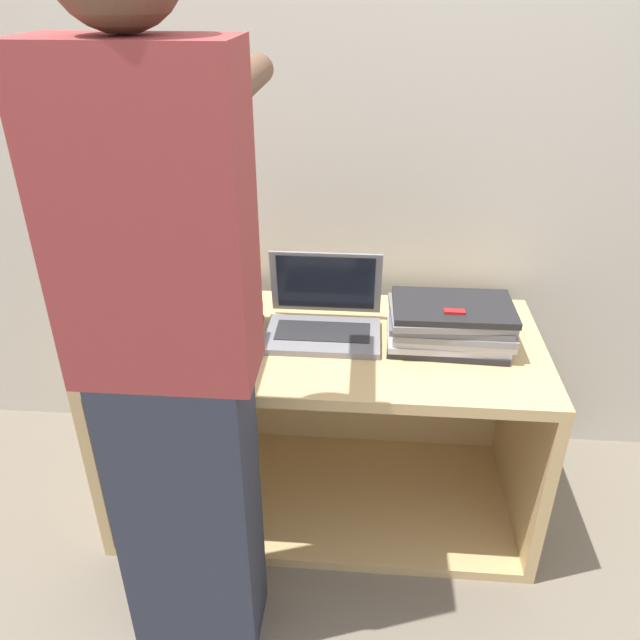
{
  "coord_description": "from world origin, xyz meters",
  "views": [
    {
      "loc": [
        0.13,
        -1.35,
        1.66
      ],
      "look_at": [
        0.0,
        0.23,
        0.79
      ],
      "focal_mm": 35.0,
      "sensor_mm": 36.0,
      "label": 1
    }
  ],
  "objects": [
    {
      "name": "ground_plane",
      "position": [
        0.0,
        0.0,
        0.0
      ],
      "size": [
        12.0,
        12.0,
        0.0
      ],
      "primitive_type": "plane",
      "color": "#756B5B"
    },
    {
      "name": "cart",
      "position": [
        0.0,
        0.39,
        0.33
      ],
      "size": [
        1.37,
        0.64,
        0.67
      ],
      "color": "tan",
      "rests_on": "ground_plane"
    },
    {
      "name": "laptop_stack_right",
      "position": [
        0.39,
        0.32,
        0.73
      ],
      "size": [
        0.38,
        0.25,
        0.14
      ],
      "color": "#232326",
      "rests_on": "cart"
    },
    {
      "name": "wall_back",
      "position": [
        0.0,
        0.75,
        1.2
      ],
      "size": [
        8.0,
        0.05,
        2.4
      ],
      "color": "beige",
      "rests_on": "ground_plane"
    },
    {
      "name": "laptop_open",
      "position": [
        0.0,
        0.37,
        0.72
      ],
      "size": [
        0.36,
        0.27,
        0.24
      ],
      "color": "gray",
      "rests_on": "cart"
    },
    {
      "name": "inventory_tag",
      "position": [
        0.39,
        0.27,
        0.81
      ],
      "size": [
        0.06,
        0.02,
        0.01
      ],
      "color": "red",
      "rests_on": "laptop_stack_right"
    },
    {
      "name": "laptop_stack_left",
      "position": [
        -0.39,
        0.32,
        0.72
      ],
      "size": [
        0.38,
        0.25,
        0.12
      ],
      "color": "#232326",
      "rests_on": "cart"
    },
    {
      "name": "person",
      "position": [
        -0.31,
        -0.19,
        0.92
      ],
      "size": [
        0.4,
        0.54,
        1.8
      ],
      "color": "#2D3342",
      "rests_on": "ground_plane"
    }
  ]
}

